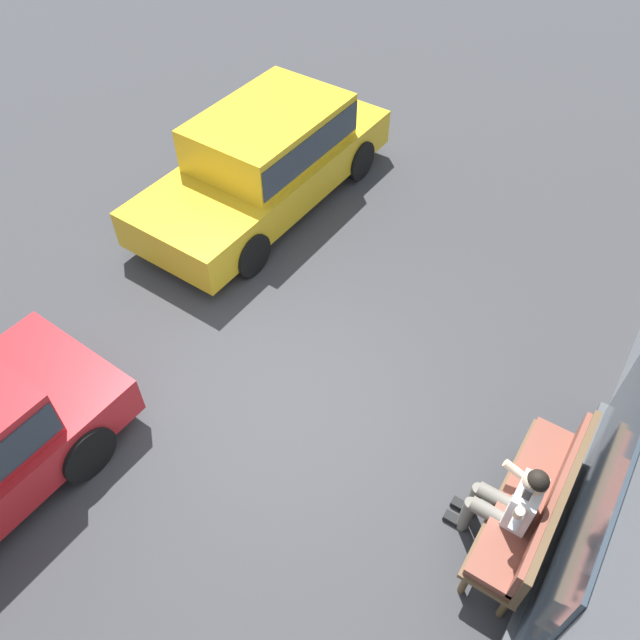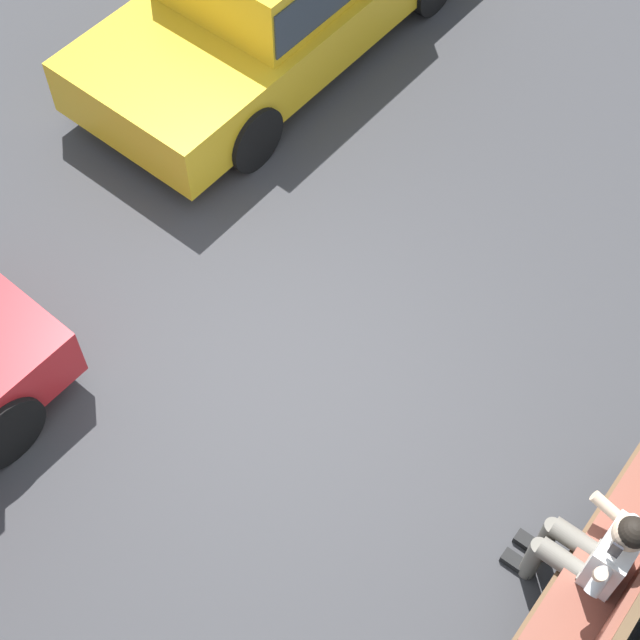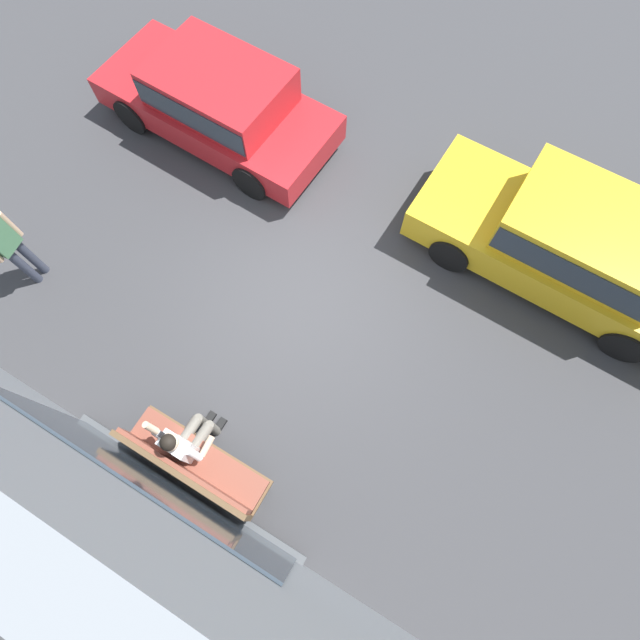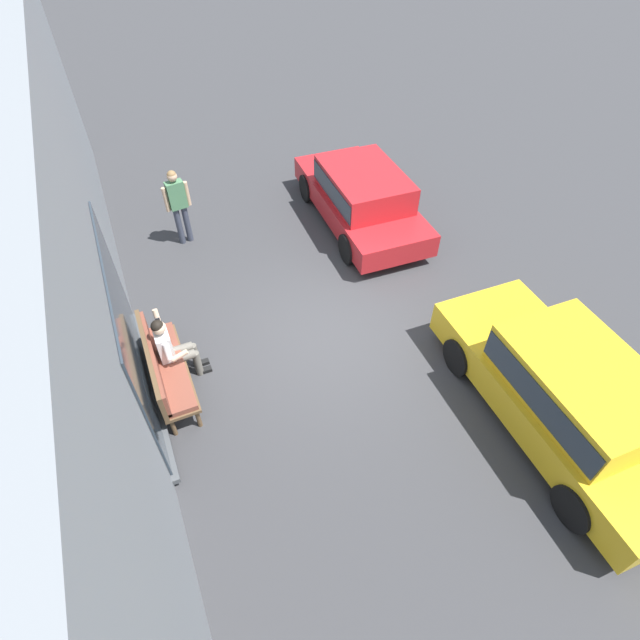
{
  "view_description": "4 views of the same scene",
  "coord_description": "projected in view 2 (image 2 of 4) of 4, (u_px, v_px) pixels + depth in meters",
  "views": [
    {
      "loc": [
        3.25,
        2.6,
        6.13
      ],
      "look_at": [
        -0.63,
        0.1,
        1.01
      ],
      "focal_mm": 35.0,
      "sensor_mm": 36.0,
      "label": 1
    },
    {
      "loc": [
        2.96,
        2.6,
        6.88
      ],
      "look_at": [
        -0.18,
        0.2,
        0.84
      ],
      "focal_mm": 55.0,
      "sensor_mm": 36.0,
      "label": 2
    },
    {
      "loc": [
        -1.81,
        2.6,
        7.14
      ],
      "look_at": [
        -0.61,
        0.52,
        1.08
      ],
      "focal_mm": 28.0,
      "sensor_mm": 36.0,
      "label": 3
    },
    {
      "loc": [
        -5.7,
        2.6,
        6.77
      ],
      "look_at": [
        -0.4,
        0.3,
        0.86
      ],
      "focal_mm": 28.0,
      "sensor_mm": 36.0,
      "label": 4
    }
  ],
  "objects": [
    {
      "name": "ground_plane",
      "position": [
        287.0,
        379.0,
        7.91
      ],
      "size": [
        60.0,
        60.0,
        0.0
      ],
      "primitive_type": "plane",
      "color": "#38383A"
    },
    {
      "name": "person_on_phone",
      "position": [
        595.0,
        553.0,
        6.36
      ],
      "size": [
        0.73,
        0.74,
        1.36
      ],
      "color": "#6B665B",
      "rests_on": "ground_plane"
    },
    {
      "name": "bench",
      "position": [
        636.0,
        554.0,
        6.49
      ],
      "size": [
        1.96,
        0.55,
        1.03
      ],
      "color": "brown",
      "rests_on": "ground_plane"
    }
  ]
}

